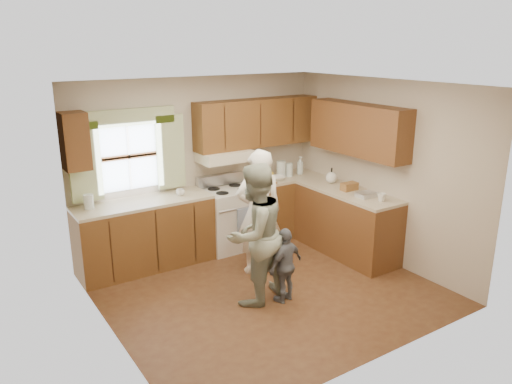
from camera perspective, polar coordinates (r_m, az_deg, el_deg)
room at (r=5.83m, az=1.33°, el=-0.16°), size 3.80×3.80×3.80m
kitchen_fixtures at (r=7.14m, az=0.48°, el=-0.44°), size 3.80×2.25×2.15m
stove at (r=7.39m, az=-3.11°, el=-2.90°), size 0.76×0.67×1.07m
woman_left at (r=6.46m, az=0.32°, el=-2.33°), size 0.70×0.57×1.67m
woman_right at (r=5.73m, az=-0.16°, el=-4.89°), size 0.94×0.82×1.67m
child at (r=5.88m, az=3.41°, el=-8.33°), size 0.57×0.35×0.91m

